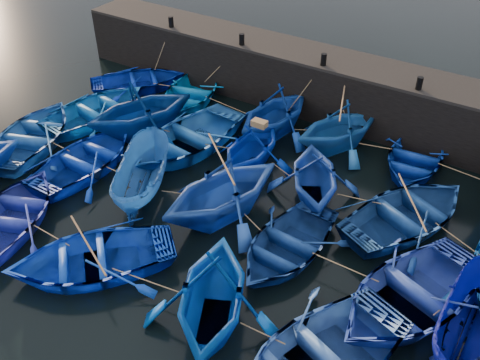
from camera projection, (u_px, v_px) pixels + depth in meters
The scene contains 32 objects.
ground at pixel (187, 247), 17.23m from camera, with size 120.00×120.00×0.00m, color black.
quay_wall at pixel (329, 87), 23.57m from camera, with size 26.00×2.50×2.50m, color black.
quay_top at pixel (332, 59), 22.78m from camera, with size 26.00×2.50×0.12m, color black.
bollard_0 at pixel (171, 22), 25.44m from camera, with size 0.24×0.24×0.50m, color black.
bollard_1 at pixel (242, 39), 23.72m from camera, with size 0.24×0.24×0.50m, color black.
bollard_2 at pixel (324, 60), 21.99m from camera, with size 0.24×0.24×0.50m, color black.
bollard_3 at pixel (419, 83), 20.27m from camera, with size 0.24×0.24×0.50m, color black.
boat_0 at pixel (139, 80), 25.80m from camera, with size 3.23×4.52×0.94m, color #02239B.
boat_1 at pixel (190, 93), 24.73m from camera, with size 3.38×4.72×0.98m, color blue.
boat_2 at pixel (275, 112), 22.06m from camera, with size 3.65×4.23×2.23m, color navy.
boat_3 at pixel (339, 126), 21.26m from camera, with size 3.45×4.00×2.10m, color #1556A2.
boat_4 at pixel (414, 158), 20.51m from camera, with size 3.10×4.33×0.90m, color navy.
boat_6 at pixel (97, 109), 23.43m from camera, with size 3.61×5.05×1.05m, color #0E59AB.
boat_7 at pixel (141, 109), 22.03m from camera, with size 3.99×4.63×2.44m, color navy.
boat_8 at pixel (187, 137), 21.47m from camera, with size 3.95×5.53×1.15m, color blue.
boat_9 at pixel (252, 146), 20.22m from camera, with size 3.21×3.72×1.96m, color #00269E.
boat_10 at pixel (315, 175), 18.67m from camera, with size 3.36×3.89×2.05m, color #143D9A.
boat_11 at pixel (408, 214), 17.75m from camera, with size 3.65×5.10×1.06m, color navy.
boat_13 at pixel (33, 135), 21.73m from camera, with size 3.69×5.16×1.07m, color #1D5398.
boat_14 at pixel (86, 159), 20.36m from camera, with size 3.50×4.89×1.01m, color #092EA2.
boat_15 at pixel (141, 176), 18.93m from camera, with size 1.62×4.31×1.67m, color #225CA1.
boat_16 at pixel (222, 189), 17.69m from camera, with size 4.03×4.68×2.46m, color #174296.
boat_17 at pixel (287, 244), 16.69m from camera, with size 3.18×4.44×0.92m, color navy.
boat_18 at pixel (410, 295), 14.92m from camera, with size 3.85×5.39×1.12m, color #2844AA.
boat_19 at pixel (470, 323), 13.81m from camera, with size 1.60×4.24×1.64m, color #000772.
boat_21 at pixel (12, 215), 17.78m from camera, with size 3.41×4.77×0.99m, color #22309D.
boat_22 at pixel (91, 258), 16.13m from camera, with size 3.61×5.05×1.05m, color #0A3AD3.
boat_23 at pixel (212, 293), 14.18m from camera, with size 3.78×4.38×2.31m, color #003E9C.
boat_24 at pixel (317, 360), 13.22m from camera, with size 3.92×5.48×1.14m, color blue.
wooden_crate at pixel (259, 123), 19.44m from camera, with size 0.56×0.35×0.23m, color olive.
mooring_ropes at pixel (269, 155), 19.95m from camera, with size 17.36×11.88×2.10m.
loose_oars at pixel (273, 171), 17.69m from camera, with size 9.69×12.37×1.47m.
Camera 1 is at (8.19, -9.60, 12.06)m, focal length 40.00 mm.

